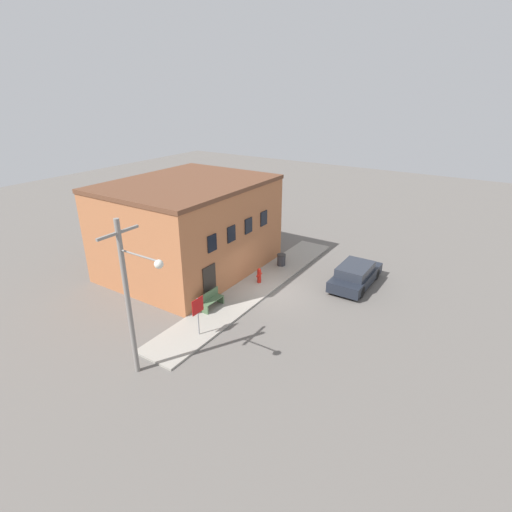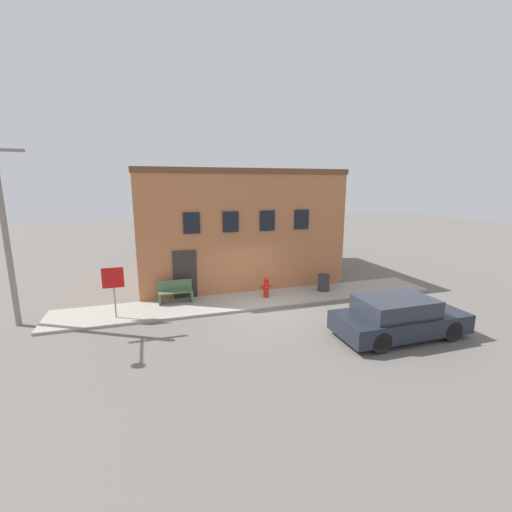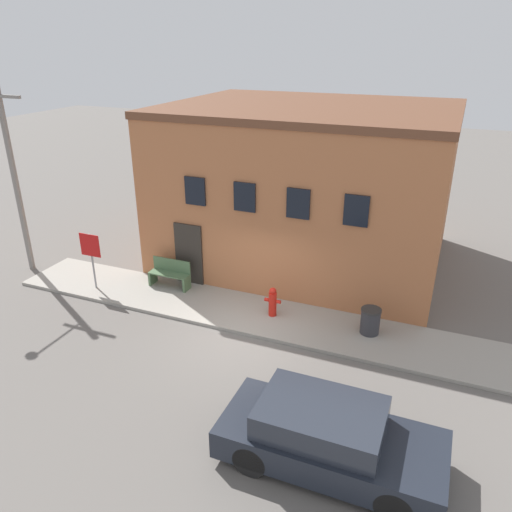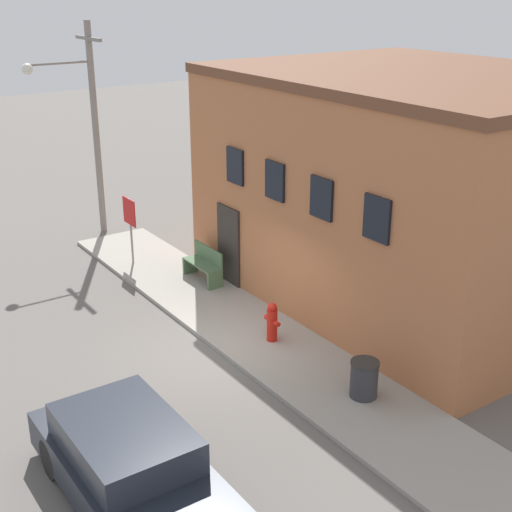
# 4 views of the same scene
# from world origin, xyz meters

# --- Properties ---
(ground_plane) EXTENTS (80.00, 80.00, 0.00)m
(ground_plane) POSITION_xyz_m (0.00, 0.00, 0.00)
(ground_plane) COLOR #66605B
(sidewalk) EXTENTS (16.37, 2.25, 0.10)m
(sidewalk) POSITION_xyz_m (0.00, 1.12, 0.05)
(sidewalk) COLOR #9E998E
(sidewalk) RESTS_ON ground
(brick_building) EXTENTS (9.76, 7.82, 5.66)m
(brick_building) POSITION_xyz_m (0.04, 6.09, 2.83)
(brick_building) COLOR #B26B42
(brick_building) RESTS_ON ground
(fire_hydrant) EXTENTS (0.50, 0.24, 0.92)m
(fire_hydrant) POSITION_xyz_m (0.51, 1.22, 0.56)
(fire_hydrant) COLOR red
(fire_hydrant) RESTS_ON sidewalk
(stop_sign) EXTENTS (0.75, 0.06, 1.91)m
(stop_sign) POSITION_xyz_m (-5.59, 0.67, 1.44)
(stop_sign) COLOR gray
(stop_sign) RESTS_ON sidewalk
(bench) EXTENTS (1.39, 0.44, 0.93)m
(bench) POSITION_xyz_m (-3.33, 1.72, 0.55)
(bench) COLOR #4C6B47
(bench) RESTS_ON sidewalk
(trash_bin) EXTENTS (0.57, 0.57, 0.76)m
(trash_bin) POSITION_xyz_m (3.39, 1.35, 0.48)
(trash_bin) COLOR #333338
(trash_bin) RESTS_ON sidewalk
(utility_pole) EXTENTS (1.80, 2.17, 6.58)m
(utility_pole) POSITION_xyz_m (-8.89, 0.97, 3.71)
(utility_pole) COLOR gray
(utility_pole) RESTS_ON ground
(parked_car) EXTENTS (4.35, 1.86, 1.34)m
(parked_car) POSITION_xyz_m (3.46, -3.60, 0.65)
(parked_car) COLOR black
(parked_car) RESTS_ON ground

